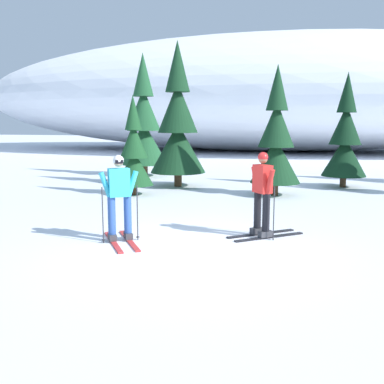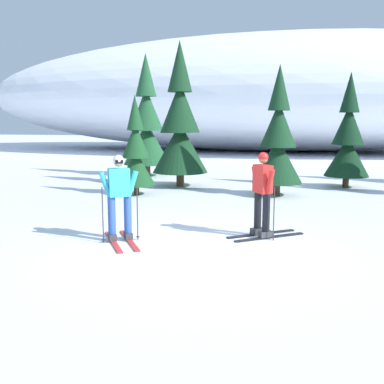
{
  "view_description": "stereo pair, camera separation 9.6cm",
  "coord_description": "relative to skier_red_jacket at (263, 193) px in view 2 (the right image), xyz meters",
  "views": [
    {
      "loc": [
        1.99,
        -7.78,
        2.34
      ],
      "look_at": [
        -0.2,
        0.76,
        0.95
      ],
      "focal_mm": 42.21,
      "sensor_mm": 36.0,
      "label": 1
    },
    {
      "loc": [
        2.09,
        -7.75,
        2.34
      ],
      "look_at": [
        -0.2,
        0.76,
        0.95
      ],
      "focal_mm": 42.21,
      "sensor_mm": 36.0,
      "label": 2
    }
  ],
  "objects": [
    {
      "name": "pine_tree_center_left",
      "position": [
        -3.65,
        6.47,
        1.24
      ],
      "size": [
        1.98,
        1.98,
        5.11
      ],
      "color": "#47301E",
      "rests_on": "ground"
    },
    {
      "name": "pine_tree_far_left",
      "position": [
        -5.89,
        9.04,
        1.25
      ],
      "size": [
        1.98,
        1.98,
        5.13
      ],
      "color": "#47301E",
      "rests_on": "ground"
    },
    {
      "name": "skier_cyan_jacket",
      "position": [
        -2.66,
        -1.03,
        -0.02
      ],
      "size": [
        1.24,
        1.56,
        1.69
      ],
      "color": "red",
      "rests_on": "ground"
    },
    {
      "name": "snow_ridge_background",
      "position": [
        -2.45,
        27.65,
        3.53
      ],
      "size": [
        48.87,
        20.12,
        8.86
      ],
      "primitive_type": "ellipsoid",
      "color": "white",
      "rests_on": "ground"
    },
    {
      "name": "ground_plane",
      "position": [
        -1.14,
        -1.27,
        -0.9
      ],
      "size": [
        120.0,
        120.0,
        0.0
      ],
      "primitive_type": "plane",
      "color": "white"
    },
    {
      "name": "pine_tree_center",
      "position": [
        -0.12,
        5.31,
        0.8
      ],
      "size": [
        1.57,
        1.57,
        4.07
      ],
      "color": "#47301E",
      "rests_on": "ground"
    },
    {
      "name": "pine_tree_center_right",
      "position": [
        2.11,
        7.76,
        0.78
      ],
      "size": [
        1.55,
        1.55,
        4.02
      ],
      "color": "#47301E",
      "rests_on": "ground"
    },
    {
      "name": "skier_red_jacket",
      "position": [
        0.0,
        0.0,
        0.0
      ],
      "size": [
        1.5,
        1.34,
        1.73
      ],
      "color": "black",
      "rests_on": "ground"
    },
    {
      "name": "pine_tree_left",
      "position": [
        -4.47,
        4.29,
        0.42
      ],
      "size": [
        1.22,
        1.22,
        3.15
      ],
      "color": "#47301E",
      "rests_on": "ground"
    }
  ]
}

